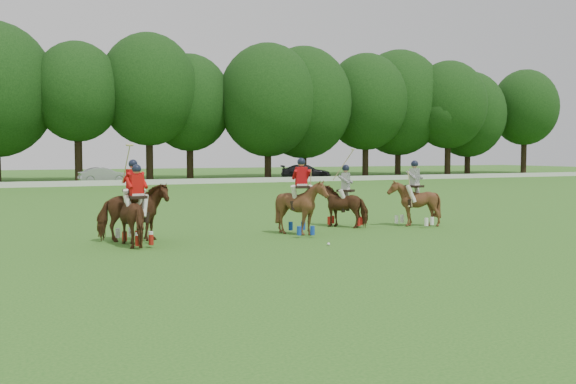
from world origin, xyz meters
name	(u,v)px	position (x,y,z in m)	size (l,w,h in m)	color
ground	(299,259)	(0.00, 0.00, 0.00)	(180.00, 180.00, 0.00)	#29651C
tree_line	(81,92)	(0.26, 48.05, 8.23)	(117.98, 14.32, 14.75)	black
boundary_rail	(94,183)	(0.00, 38.00, 0.22)	(120.00, 0.10, 0.44)	white
car_mid	(104,175)	(1.42, 42.50, 0.68)	(1.45, 4.15, 1.37)	#A5A6AB
car_right	(306,172)	(20.81, 42.50, 0.72)	(2.01, 4.95, 1.44)	black
polo_red_a	(137,216)	(-3.24, 3.95, 0.84)	(1.22, 2.00, 2.86)	#4C2C14
polo_red_b	(134,212)	(-3.19, 4.77, 0.90)	(2.08, 1.91, 2.45)	#4C2C14
polo_red_c	(301,207)	(2.04, 4.17, 0.91)	(1.77, 1.91, 2.48)	#4C2C14
polo_stripe_a	(346,205)	(4.46, 5.57, 0.79)	(1.80, 1.84, 2.76)	#4C2C14
polo_stripe_b	(414,203)	(6.78, 4.69, 0.86)	(1.85, 1.93, 2.37)	#4C2C14
polo_ball	(329,244)	(1.73, 1.71, 0.04)	(0.09, 0.09, 0.09)	white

